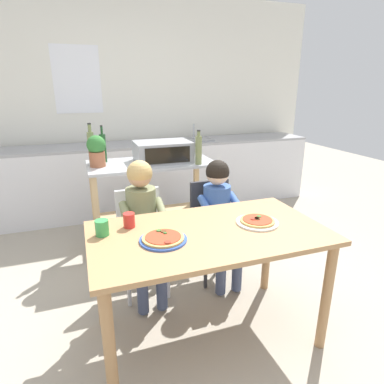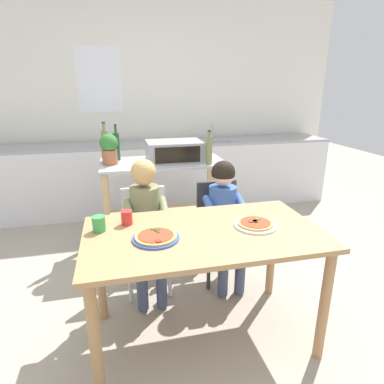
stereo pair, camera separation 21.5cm
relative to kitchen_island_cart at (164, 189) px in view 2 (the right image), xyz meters
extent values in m
plane|color=#A89E8C|center=(0.04, -0.25, -0.59)|extent=(11.28, 11.28, 0.00)
cube|color=white|center=(0.04, 1.50, 0.76)|extent=(5.26, 0.12, 2.70)
cube|color=white|center=(-0.58, 1.44, 1.06)|extent=(0.56, 0.01, 0.80)
cube|color=silver|center=(0.04, 1.09, -0.17)|extent=(4.74, 0.60, 0.85)
cube|color=#9E9EA3|center=(0.04, 1.09, 0.27)|extent=(4.74, 0.60, 0.03)
cube|color=gray|center=(0.87, 1.09, 0.29)|extent=(0.40, 0.33, 0.02)
cylinder|color=#B7BABF|center=(0.87, 1.21, 0.39)|extent=(0.02, 0.02, 0.20)
cube|color=#B7BABF|center=(0.00, 0.00, 0.27)|extent=(1.19, 0.60, 0.02)
cube|color=tan|center=(0.00, 0.00, -0.29)|extent=(1.10, 0.55, 0.02)
cube|color=tan|center=(-0.56, -0.26, -0.17)|extent=(0.05, 0.05, 0.86)
cube|color=tan|center=(0.56, -0.26, -0.17)|extent=(0.05, 0.05, 0.86)
cube|color=tan|center=(-0.56, 0.26, -0.17)|extent=(0.05, 0.05, 0.86)
cube|color=tan|center=(0.56, 0.26, -0.17)|extent=(0.05, 0.05, 0.86)
cube|color=#999BA0|center=(0.11, -0.01, 0.38)|extent=(0.53, 0.37, 0.19)
cube|color=black|center=(0.11, -0.20, 0.38)|extent=(0.42, 0.01, 0.15)
cylinder|color=black|center=(0.30, -0.20, 0.33)|extent=(0.02, 0.01, 0.02)
cylinder|color=#1E4723|center=(-0.43, 0.16, 0.42)|extent=(0.06, 0.06, 0.27)
cylinder|color=#1E4723|center=(-0.43, 0.16, 0.59)|extent=(0.02, 0.02, 0.07)
cylinder|color=black|center=(-0.43, 0.16, 0.63)|extent=(0.02, 0.02, 0.01)
cylinder|color=olive|center=(-0.53, 0.14, 0.43)|extent=(0.06, 0.06, 0.29)
cylinder|color=olive|center=(-0.53, 0.14, 0.61)|extent=(0.03, 0.03, 0.07)
cylinder|color=black|center=(-0.53, 0.14, 0.66)|extent=(0.03, 0.03, 0.01)
cylinder|color=olive|center=(0.40, -0.23, 0.42)|extent=(0.06, 0.06, 0.26)
cylinder|color=olive|center=(0.40, -0.23, 0.57)|extent=(0.03, 0.03, 0.04)
cylinder|color=black|center=(0.40, -0.23, 0.60)|extent=(0.03, 0.03, 0.01)
cylinder|color=#9E5B3D|center=(-0.50, -0.01, 0.35)|extent=(0.14, 0.14, 0.14)
sphere|color=#337533|center=(-0.50, -0.01, 0.49)|extent=(0.17, 0.17, 0.17)
cube|color=#AD7F51|center=(0.04, -1.38, 0.15)|extent=(1.40, 0.78, 0.03)
cylinder|color=#AD7F51|center=(-0.60, -1.71, -0.23)|extent=(0.06, 0.06, 0.73)
cylinder|color=#AD7F51|center=(0.68, -1.71, -0.23)|extent=(0.06, 0.06, 0.73)
cylinder|color=#AD7F51|center=(-0.60, -1.04, -0.23)|extent=(0.06, 0.06, 0.73)
cylinder|color=#AD7F51|center=(0.68, -1.04, -0.23)|extent=(0.06, 0.06, 0.73)
cube|color=silver|center=(-0.25, -0.77, -0.15)|extent=(0.36, 0.36, 0.04)
cube|color=silver|center=(-0.25, -0.61, 0.04)|extent=(0.34, 0.03, 0.38)
cylinder|color=silver|center=(-0.10, -0.92, -0.37)|extent=(0.03, 0.03, 0.42)
cylinder|color=silver|center=(-0.40, -0.92, -0.37)|extent=(0.03, 0.03, 0.42)
cylinder|color=silver|center=(-0.10, -0.62, -0.37)|extent=(0.03, 0.03, 0.42)
cylinder|color=silver|center=(-0.40, -0.62, -0.37)|extent=(0.03, 0.03, 0.42)
cube|color=#333338|center=(0.37, -0.74, -0.15)|extent=(0.36, 0.36, 0.04)
cube|color=#333338|center=(0.37, -0.58, 0.04)|extent=(0.34, 0.03, 0.38)
cylinder|color=#333338|center=(0.52, -0.89, -0.37)|extent=(0.03, 0.03, 0.42)
cylinder|color=#333338|center=(0.22, -0.89, -0.37)|extent=(0.03, 0.03, 0.42)
cylinder|color=#333338|center=(0.52, -0.59, -0.37)|extent=(0.03, 0.03, 0.42)
cylinder|color=#333338|center=(0.22, -0.59, -0.37)|extent=(0.03, 0.03, 0.42)
cube|color=#424C6B|center=(-0.18, -0.91, -0.11)|extent=(0.10, 0.30, 0.10)
cylinder|color=#424C6B|center=(-0.18, -1.04, -0.35)|extent=(0.08, 0.08, 0.44)
cube|color=#424C6B|center=(-0.32, -0.91, -0.11)|extent=(0.10, 0.30, 0.10)
cylinder|color=#424C6B|center=(-0.32, -1.04, -0.35)|extent=(0.08, 0.08, 0.44)
cylinder|color=#7A7F56|center=(-0.12, -0.87, 0.12)|extent=(0.06, 0.26, 0.15)
cylinder|color=#7A7F56|center=(-0.38, -0.87, 0.12)|extent=(0.06, 0.26, 0.15)
cylinder|color=#7A7F56|center=(-0.25, -0.77, 0.08)|extent=(0.22, 0.22, 0.39)
sphere|color=tan|center=(-0.25, -0.77, 0.38)|extent=(0.18, 0.18, 0.18)
sphere|color=tan|center=(-0.25, -0.77, 0.39)|extent=(0.18, 0.18, 0.18)
cube|color=#424C6B|center=(0.44, -0.88, -0.11)|extent=(0.10, 0.30, 0.10)
cylinder|color=#424C6B|center=(0.44, -1.01, -0.35)|extent=(0.08, 0.08, 0.44)
cube|color=#424C6B|center=(0.30, -0.88, -0.11)|extent=(0.10, 0.30, 0.10)
cylinder|color=#424C6B|center=(0.30, -1.01, -0.35)|extent=(0.08, 0.08, 0.44)
cylinder|color=#3D60A8|center=(0.50, -0.84, 0.09)|extent=(0.06, 0.26, 0.15)
cylinder|color=#3D60A8|center=(0.24, -0.84, 0.09)|extent=(0.06, 0.26, 0.15)
cylinder|color=#3D60A8|center=(0.37, -0.74, 0.06)|extent=(0.22, 0.22, 0.34)
sphere|color=beige|center=(0.37, -0.74, 0.33)|extent=(0.18, 0.18, 0.18)
sphere|color=black|center=(0.37, -0.74, 0.34)|extent=(0.19, 0.19, 0.19)
cylinder|color=#3356B7|center=(-0.25, -1.42, 0.17)|extent=(0.27, 0.27, 0.01)
cylinder|color=tan|center=(-0.25, -1.42, 0.18)|extent=(0.24, 0.24, 0.01)
cylinder|color=#B23D23|center=(-0.25, -1.42, 0.19)|extent=(0.20, 0.20, 0.00)
cylinder|color=#386628|center=(-0.23, -1.38, 0.19)|extent=(0.02, 0.02, 0.01)
cylinder|color=#386628|center=(-0.26, -1.34, 0.19)|extent=(0.03, 0.03, 0.01)
cylinder|color=maroon|center=(-0.25, -1.50, 0.19)|extent=(0.03, 0.03, 0.01)
cylinder|color=#563319|center=(-0.24, -1.36, 0.19)|extent=(0.03, 0.03, 0.01)
cylinder|color=white|center=(0.37, -1.37, 0.17)|extent=(0.26, 0.26, 0.01)
cylinder|color=tan|center=(0.37, -1.37, 0.18)|extent=(0.22, 0.22, 0.01)
cylinder|color=#B23D23|center=(0.37, -1.37, 0.19)|extent=(0.18, 0.18, 0.00)
cylinder|color=#DBC666|center=(0.36, -1.37, 0.19)|extent=(0.03, 0.03, 0.01)
cylinder|color=maroon|center=(0.34, -1.37, 0.19)|extent=(0.03, 0.03, 0.01)
cylinder|color=#386628|center=(0.37, -1.37, 0.19)|extent=(0.02, 0.02, 0.01)
cylinder|color=#386628|center=(0.40, -1.34, 0.19)|extent=(0.03, 0.03, 0.01)
cylinder|color=maroon|center=(0.37, -1.36, 0.19)|extent=(0.02, 0.02, 0.01)
cylinder|color=#563319|center=(0.37, -1.37, 0.19)|extent=(0.03, 0.03, 0.01)
cylinder|color=green|center=(-0.57, -1.23, 0.21)|extent=(0.08, 0.08, 0.09)
cylinder|color=red|center=(-0.40, -1.17, 0.21)|extent=(0.07, 0.07, 0.09)
camera|label=1|loc=(-0.64, -3.01, 0.99)|focal=30.33mm
camera|label=2|loc=(-0.44, -3.07, 0.99)|focal=30.33mm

